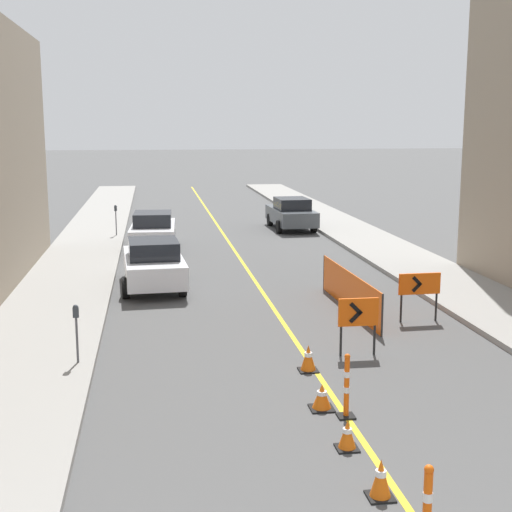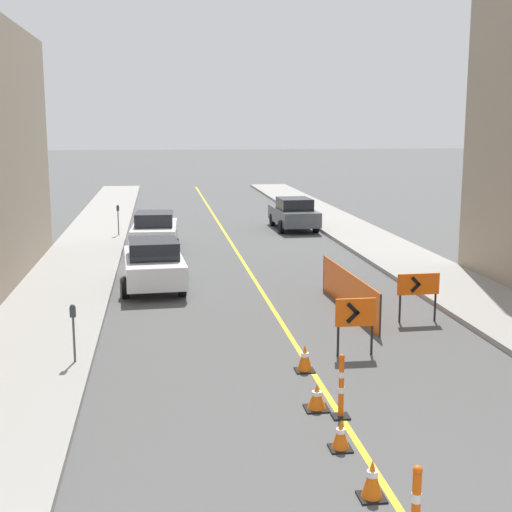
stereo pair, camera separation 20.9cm
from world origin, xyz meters
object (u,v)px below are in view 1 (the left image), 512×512
object	(u,v)px
traffic_cone_farthest	(308,358)
arrow_barricade_primary	(358,315)
parked_car_curb_near	(154,264)
parking_meter_near_curb	(76,322)
traffic_cone_third	(381,479)
traffic_cone_fourth	(347,435)
traffic_cone_fifth	(322,397)
arrow_barricade_secondary	(419,286)
parking_meter_far_curb	(116,214)
parked_car_curb_far	(291,213)
delineator_post_rear	(347,390)
parked_car_curb_mid	(153,231)

from	to	relation	value
traffic_cone_farthest	arrow_barricade_primary	bearing A→B (deg)	33.04
parked_car_curb_near	parking_meter_near_curb	distance (m)	7.77
traffic_cone_third	traffic_cone_fourth	bearing A→B (deg)	91.84
traffic_cone_third	parked_car_curb_near	size ratio (longest dim) A/B	0.13
traffic_cone_third	traffic_cone_fifth	bearing A→B (deg)	91.24
arrow_barricade_secondary	parking_meter_far_curb	size ratio (longest dim) A/B	0.94
traffic_cone_farthest	parking_meter_far_curb	world-z (taller)	parking_meter_far_curb
arrow_barricade_primary	parked_car_curb_near	size ratio (longest dim) A/B	0.30
parked_car_curb_near	parked_car_curb_far	distance (m)	14.02
parked_car_curb_near	delineator_post_rear	bearing A→B (deg)	-76.23
traffic_cone_third	traffic_cone_fifth	xyz separation A→B (m)	(-0.07, 3.22, -0.05)
parked_car_curb_mid	traffic_cone_fourth	bearing A→B (deg)	-78.71
parked_car_curb_near	parked_car_curb_mid	world-z (taller)	same
traffic_cone_third	traffic_cone_fifth	distance (m)	3.22
traffic_cone_fourth	arrow_barricade_primary	bearing A→B (deg)	71.74
traffic_cone_farthest	parked_car_curb_near	bearing A→B (deg)	110.84
traffic_cone_fifth	parked_car_curb_mid	world-z (taller)	parked_car_curb_mid
parked_car_curb_far	parking_meter_far_curb	size ratio (longest dim) A/B	3.11
traffic_cone_fourth	parking_meter_near_curb	xyz separation A→B (m)	(-4.69, 4.57, 0.81)
arrow_barricade_primary	parked_car_curb_far	distance (m)	19.89
arrow_barricade_primary	traffic_cone_third	bearing A→B (deg)	-103.10
arrow_barricade_secondary	parked_car_curb_far	distance (m)	17.24
parking_meter_far_curb	parked_car_curb_mid	bearing A→B (deg)	-62.43
arrow_barricade_secondary	parking_meter_far_curb	world-z (taller)	parking_meter_far_curb
traffic_cone_third	parking_meter_near_curb	distance (m)	7.78
parked_car_curb_mid	parked_car_curb_far	bearing A→B (deg)	37.87
parking_meter_near_curb	arrow_barricade_secondary	bearing A→B (deg)	16.45
traffic_cone_fifth	arrow_barricade_secondary	xyz separation A→B (m)	(3.95, 5.44, 0.73)
traffic_cone_farthest	parking_meter_near_curb	xyz separation A→B (m)	(-4.87, 0.83, 0.77)
arrow_barricade_primary	parking_meter_far_curb	distance (m)	19.10
traffic_cone_fifth	delineator_post_rear	world-z (taller)	delineator_post_rear
arrow_barricade_secondary	traffic_cone_farthest	bearing A→B (deg)	-139.44
parking_meter_far_curb	parked_car_curb_far	bearing A→B (deg)	11.15
traffic_cone_farthest	parked_car_curb_mid	size ratio (longest dim) A/B	0.13
traffic_cone_fourth	parked_car_curb_near	size ratio (longest dim) A/B	0.11
delineator_post_rear	parked_car_curb_far	distance (m)	23.39
arrow_barricade_primary	parked_car_curb_near	distance (m)	8.81
parked_car_curb_far	parking_meter_far_curb	bearing A→B (deg)	-170.82
delineator_post_rear	parking_meter_far_curb	bearing A→B (deg)	103.17
traffic_cone_fifth	parked_car_curb_near	xyz separation A→B (m)	(-3.00, 10.49, 0.56)
traffic_cone_farthest	parking_meter_near_curb	bearing A→B (deg)	170.28
arrow_barricade_primary	parked_car_curb_far	size ratio (longest dim) A/B	0.31
arrow_barricade_secondary	parked_car_curb_mid	size ratio (longest dim) A/B	0.30
traffic_cone_fourth	parked_car_curb_far	xyz separation A→B (m)	(3.88, 24.36, 0.56)
traffic_cone_fourth	parked_car_curb_far	distance (m)	24.67
parking_meter_near_curb	traffic_cone_fifth	bearing A→B (deg)	-31.86
traffic_cone_third	arrow_barricade_primary	xyz separation A→B (m)	(1.47, 6.16, 0.66)
delineator_post_rear	parking_meter_far_curb	size ratio (longest dim) A/B	0.85
traffic_cone_farthest	arrow_barricade_primary	xyz separation A→B (m)	(1.34, 0.87, 0.66)
arrow_barricade_secondary	parked_car_curb_near	size ratio (longest dim) A/B	0.30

